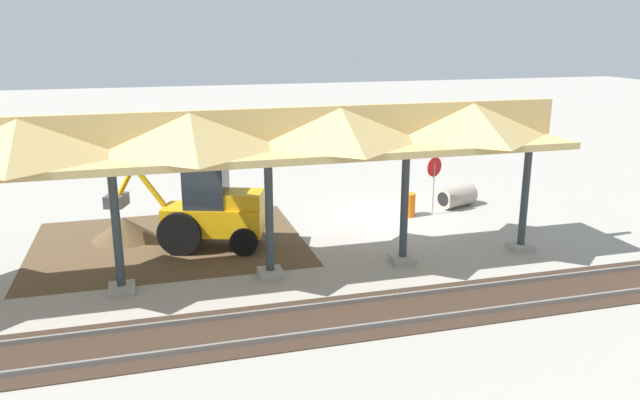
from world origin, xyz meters
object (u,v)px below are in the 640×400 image
(stop_sign, at_px, (434,173))
(backhoe, at_px, (209,211))
(traffic_barrel, at_px, (408,205))
(concrete_pipe, at_px, (456,196))

(stop_sign, xyz_separation_m, backhoe, (8.73, 1.51, -0.36))
(backhoe, bearing_deg, traffic_barrel, -168.61)
(backhoe, distance_m, traffic_barrel, 7.90)
(concrete_pipe, relative_size, traffic_barrel, 1.98)
(stop_sign, xyz_separation_m, concrete_pipe, (-1.41, -0.74, -1.20))
(concrete_pipe, xyz_separation_m, traffic_barrel, (2.43, 0.70, 0.01))
(backhoe, distance_m, concrete_pipe, 10.41)
(concrete_pipe, distance_m, traffic_barrel, 2.53)
(backhoe, xyz_separation_m, concrete_pipe, (-10.13, -2.26, -0.83))
(concrete_pipe, bearing_deg, backhoe, 12.55)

